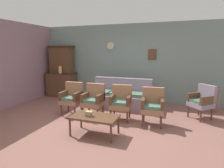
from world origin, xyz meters
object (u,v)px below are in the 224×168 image
floral_couch (120,97)px  book_stack_on_table (89,114)px  armchair_row_middle (121,101)px  coffee_table (95,118)px  side_cabinet (62,84)px  armchair_near_couch_end (94,99)px  armchair_near_cabinet (153,105)px  wingback_chair_by_fireplace (202,100)px  armchair_by_doorway (72,97)px  vase_on_cabinet (60,70)px  floor_vase_by_wall (216,100)px

floral_couch → book_stack_on_table: size_ratio=11.27×
armchair_row_middle → coffee_table: 1.10m
side_cabinet → floral_couch: (2.60, -0.60, -0.14)m
floral_couch → armchair_near_couch_end: (-0.40, -1.13, 0.17)m
armchair_near_cabinet → wingback_chair_by_fireplace: bearing=36.6°
armchair_by_doorway → armchair_near_cabinet: (2.25, -0.01, 0.00)m
side_cabinet → armchair_row_middle: bearing=-29.5°
armchair_row_middle → armchair_near_cabinet: (0.82, -0.06, 0.00)m
armchair_by_doorway → armchair_near_cabinet: 2.25m
vase_on_cabinet → armchair_row_middle: 3.28m
armchair_row_middle → floor_vase_by_wall: (2.43, 1.57, -0.15)m
armchair_near_cabinet → wingback_chair_by_fireplace: 1.45m
coffee_table → floor_vase_by_wall: floor_vase_by_wall is taller
wingback_chair_by_fireplace → floor_vase_by_wall: wingback_chair_by_fireplace is taller
wingback_chair_by_fireplace → coffee_table: size_ratio=0.90×
armchair_row_middle → book_stack_on_table: bearing=-108.3°
side_cabinet → book_stack_on_table: side_cabinet is taller
side_cabinet → armchair_by_doorway: bearing=-48.5°
vase_on_cabinet → floral_couch: size_ratio=0.14×
vase_on_cabinet → floral_couch: vase_on_cabinet is taller
vase_on_cabinet → armchair_near_cabinet: bearing=-22.9°
floral_couch → armchair_near_cabinet: (1.17, -1.13, 0.17)m
vase_on_cabinet → armchair_near_couch_end: vase_on_cabinet is taller
side_cabinet → floor_vase_by_wall: bearing=-1.1°
side_cabinet → wingback_chair_by_fireplace: bearing=-9.9°
book_stack_on_table → armchair_row_middle: bearing=71.7°
armchair_near_couch_end → floor_vase_by_wall: (3.18, 1.62, -0.15)m
side_cabinet → coffee_table: size_ratio=1.16×
armchair_near_couch_end → side_cabinet: bearing=141.9°
armchair_near_cabinet → wingback_chair_by_fireplace: (1.17, 0.87, 0.00)m
coffee_table → floor_vase_by_wall: (2.69, 2.63, -0.02)m
armchair_row_middle → wingback_chair_by_fireplace: 2.14m
floral_couch → wingback_chair_by_fireplace: same height
armchair_near_couch_end → armchair_row_middle: bearing=4.4°
armchair_row_middle → floor_vase_by_wall: 2.90m
wingback_chair_by_fireplace → coffee_table: bearing=-140.2°
side_cabinet → armchair_near_cabinet: 4.15m
armchair_near_couch_end → floor_vase_by_wall: 3.58m
wingback_chair_by_fireplace → armchair_near_couch_end: bearing=-162.6°
armchair_by_doorway → floor_vase_by_wall: size_ratio=1.28×
armchair_by_doorway → armchair_row_middle: same height
armchair_near_couch_end → book_stack_on_table: bearing=-70.2°
vase_on_cabinet → armchair_row_middle: bearing=-27.6°
vase_on_cabinet → coffee_table: vase_on_cabinet is taller
coffee_table → floor_vase_by_wall: 3.76m
book_stack_on_table → floor_vase_by_wall: (2.80, 2.68, -0.13)m
floral_couch → armchair_near_cabinet: bearing=-44.1°
book_stack_on_table → floor_vase_by_wall: size_ratio=0.24×
armchair_near_couch_end → coffee_table: size_ratio=0.90×
vase_on_cabinet → floral_couch: 2.65m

